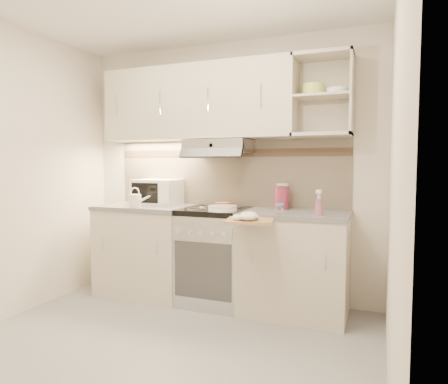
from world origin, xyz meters
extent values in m
plane|color=gray|center=(0.00, 0.00, 0.00)|extent=(3.00, 3.00, 0.00)
cube|color=beige|center=(0.00, 1.40, 1.25)|extent=(3.00, 0.04, 2.50)
cube|color=beige|center=(1.50, 0.00, 1.25)|extent=(0.04, 2.80, 2.50)
cube|color=#C6B299|center=(0.00, 1.39, 1.22)|extent=(2.40, 0.02, 0.64)
cube|color=#3E2F22|center=(0.00, 1.38, 1.42)|extent=(2.40, 0.01, 0.08)
cube|color=beige|center=(-0.25, 1.23, 1.90)|extent=(1.90, 0.34, 0.70)
cube|color=beige|center=(0.95, 1.23, 1.90)|extent=(0.50, 0.34, 0.70)
cylinder|color=#B5D250|center=(0.87, 1.23, 1.95)|extent=(0.19, 0.19, 0.10)
cylinder|color=white|center=(1.07, 1.23, 1.93)|extent=(0.18, 0.18, 0.06)
cube|color=#B7B7BC|center=(0.00, 1.20, 1.48)|extent=(0.60, 0.40, 0.12)
cube|color=beige|center=(-0.75, 1.10, 0.43)|extent=(0.90, 0.60, 0.86)
cube|color=slate|center=(-0.75, 1.10, 0.88)|extent=(0.92, 0.62, 0.04)
cube|color=beige|center=(0.75, 1.10, 0.43)|extent=(0.90, 0.60, 0.86)
cube|color=slate|center=(0.75, 1.10, 0.88)|extent=(0.92, 0.62, 0.04)
cube|color=#B7B7BC|center=(0.00, 1.10, 0.42)|extent=(0.60, 0.58, 0.85)
cube|color=black|center=(0.00, 1.10, 0.88)|extent=(0.60, 0.60, 0.05)
cube|color=white|center=(-0.69, 1.22, 1.03)|extent=(0.46, 0.35, 0.25)
cube|color=black|center=(-0.69, 1.05, 1.03)|extent=(0.29, 0.02, 0.20)
cylinder|color=white|center=(-0.73, 0.88, 0.96)|extent=(0.12, 0.12, 0.12)
cone|color=white|center=(-0.64, 0.88, 0.98)|extent=(0.16, 0.04, 0.10)
torus|color=white|center=(-0.73, 0.88, 1.04)|extent=(0.10, 0.02, 0.10)
cylinder|color=white|center=(0.15, 0.92, 0.91)|extent=(0.25, 0.25, 0.02)
cylinder|color=white|center=(0.15, 0.92, 0.92)|extent=(0.25, 0.25, 0.02)
cylinder|color=white|center=(0.15, 0.92, 0.94)|extent=(0.25, 0.25, 0.02)
cube|color=silver|center=(0.15, 0.92, 0.95)|extent=(0.16, 0.06, 0.01)
cylinder|color=olive|center=(0.03, 1.26, 0.92)|extent=(0.16, 0.16, 0.04)
cylinder|color=#FF2A6F|center=(0.59, 1.25, 1.00)|extent=(0.10, 0.10, 0.21)
cube|color=#FF2A6F|center=(0.64, 1.23, 1.03)|extent=(0.02, 0.03, 0.09)
cylinder|color=white|center=(0.61, 1.24, 1.01)|extent=(0.12, 0.12, 0.22)
cylinder|color=#B7B7BC|center=(0.61, 1.24, 1.13)|extent=(0.13, 0.13, 0.02)
cylinder|color=white|center=(0.67, 0.88, 0.94)|extent=(0.06, 0.06, 0.07)
cylinder|color=teal|center=(0.67, 0.88, 0.98)|extent=(0.06, 0.06, 0.02)
cone|color=pink|center=(0.97, 0.94, 0.97)|extent=(0.08, 0.08, 0.13)
cube|color=#A58758|center=(0.48, 0.64, 0.87)|extent=(0.42, 0.39, 0.02)
camera|label=1|loc=(1.43, -2.31, 1.31)|focal=32.00mm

